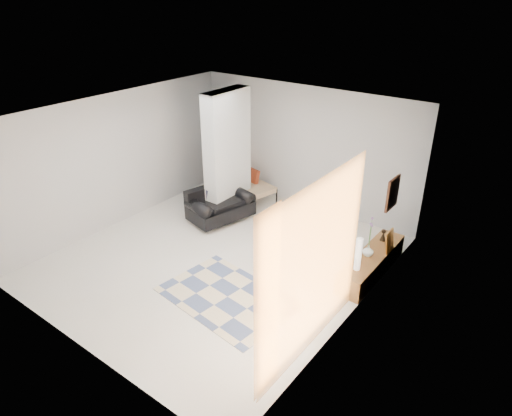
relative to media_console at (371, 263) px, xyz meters
The scene contains 17 objects.
floor 2.84m from the media_console, 152.95° to the right, with size 6.00×6.00×0.00m, color silver.
ceiling 3.84m from the media_console, 152.95° to the right, with size 6.00×6.00×0.00m, color white.
wall_back 3.27m from the media_console, 145.80° to the left, with size 6.00×6.00×0.00m, color #AEB1B3.
wall_front 5.11m from the media_console, 120.45° to the right, with size 6.00×6.00×0.00m, color #AEB1B3.
wall_left 5.56m from the media_console, 166.28° to the right, with size 6.00×6.00×0.00m, color #AEB1B3.
wall_right 1.77m from the media_console, 79.87° to the right, with size 6.00×6.00×0.00m, color #AEB1B3.
partition_column 3.83m from the media_console, behind, with size 0.35×1.20×2.80m, color silver.
hallway_door 4.98m from the media_console, 160.09° to the left, with size 0.85×0.06×2.04m, color beige.
curtain 2.74m from the media_console, 86.48° to the right, with size 2.55×2.55×0.00m, color gold.
wall_art 1.46m from the media_console, ahead, with size 0.04×0.45×0.55m, color #3F1E11.
media_console is the anchor object (origin of this frame).
loveseat 3.58m from the media_console, behind, with size 1.12×1.54×0.76m.
daybed 4.12m from the media_console, 163.14° to the left, with size 1.91×1.14×0.77m.
area_rug 2.68m from the media_console, 127.30° to the right, with size 2.21×1.48×0.01m, color beige.
cylinder_lamp 0.79m from the media_console, 91.87° to the right, with size 0.11×0.11×0.59m, color white.
bronze_figurine 0.64m from the media_console, 95.12° to the left, with size 0.12×0.12×0.23m, color black, non-canonical shape.
vase 0.32m from the media_console, 114.12° to the right, with size 0.20×0.20×0.21m, color white.
Camera 1 is at (5.00, -5.52, 4.78)m, focal length 32.00 mm.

